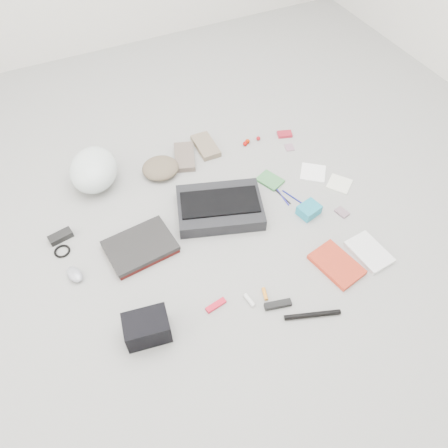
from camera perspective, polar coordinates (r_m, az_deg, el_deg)
name	(u,v)px	position (r m, az deg, el deg)	size (l,w,h in m)	color
ground_plane	(224,230)	(2.24, 0.00, -0.80)	(4.00, 4.00, 0.00)	gray
messenger_bag	(220,208)	(2.29, -0.54, 2.17)	(0.44, 0.31, 0.07)	black
bag_flap	(220,202)	(2.26, -0.55, 2.87)	(0.40, 0.18, 0.01)	black
laptop_sleeve	(141,248)	(2.20, -10.83, -3.09)	(0.32, 0.24, 0.02)	#440E0C
laptop	(140,245)	(2.18, -10.91, -2.76)	(0.32, 0.24, 0.02)	black
bike_helmet	(94,170)	(2.50, -16.67, 6.81)	(0.26, 0.32, 0.19)	white
beanie	(160,168)	(2.52, -8.30, 7.24)	(0.21, 0.20, 0.07)	brown
mitten_left	(184,157)	(2.60, -5.18, 8.73)	(0.11, 0.23, 0.03)	#6D5D52
mitten_right	(206,146)	(2.67, -2.41, 10.16)	(0.11, 0.22, 0.03)	#80705A
power_brick	(61,236)	(2.34, -20.56, -1.53)	(0.12, 0.05, 0.03)	black
cable_coil	(62,251)	(2.30, -20.39, -3.34)	(0.08, 0.08, 0.01)	black
mouse	(75,274)	(2.18, -18.91, -6.24)	(0.06, 0.10, 0.04)	#9497A1
camera_bag	(147,328)	(1.91, -10.03, -13.20)	(0.19, 0.13, 0.12)	black
multitool	(216,305)	(1.99, -1.07, -10.57)	(0.10, 0.03, 0.02)	red
toiletry_tube_white	(249,300)	(2.01, 3.33, -9.90)	(0.02, 0.02, 0.07)	silver
toiletry_tube_orange	(265,294)	(2.03, 5.36, -9.08)	(0.02, 0.02, 0.06)	orange
u_lock	(278,305)	(2.00, 7.05, -10.40)	(0.12, 0.03, 0.02)	black
bike_pump	(312,315)	(2.01, 11.47, -11.55)	(0.02, 0.02, 0.25)	black
book_red	(337,264)	(2.17, 14.49, -5.14)	(0.16, 0.24, 0.03)	red
book_white	(369,252)	(2.26, 18.42, -3.50)	(0.14, 0.21, 0.02)	silver
notepad	(270,180)	(2.48, 6.03, 5.69)	(0.10, 0.14, 0.02)	#3D7D44
pen_blue	(283,197)	(2.41, 7.70, 3.49)	(0.01, 0.01, 0.13)	navy
pen_black	(283,197)	(2.41, 7.68, 3.56)	(0.01, 0.01, 0.13)	black
pen_navy	(293,197)	(2.41, 8.95, 3.49)	(0.01, 0.01, 0.14)	navy
accordion_wallet	(309,210)	(2.33, 11.03, 1.81)	(0.11, 0.09, 0.06)	teal
card_deck	(342,212)	(2.39, 15.15, 1.48)	(0.05, 0.07, 0.01)	gray
napkin_top	(313,173)	(2.57, 11.55, 6.60)	(0.14, 0.14, 0.01)	white
napkin_bottom	(339,184)	(2.54, 14.83, 5.10)	(0.12, 0.12, 0.01)	silver
lollipop_a	(245,144)	(2.69, 2.77, 10.44)	(0.03, 0.03, 0.03)	#A80A05
lollipop_b	(248,141)	(2.71, 3.09, 10.73)	(0.03, 0.03, 0.03)	#A41D01
lollipop_c	(258,138)	(2.73, 4.50, 11.09)	(0.03, 0.03, 0.03)	#9F0E15
altoids_tin	(285,134)	(2.79, 7.92, 11.54)	(0.09, 0.06, 0.02)	#AB1E2F
stamp_sheet	(289,147)	(2.71, 8.53, 9.87)	(0.05, 0.06, 0.00)	gray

